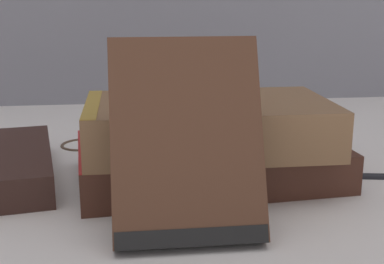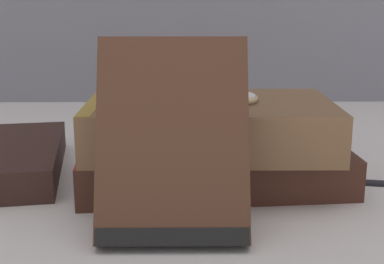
{
  "view_description": "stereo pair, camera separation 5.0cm",
  "coord_description": "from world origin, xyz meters",
  "px_view_note": "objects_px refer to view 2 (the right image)",
  "views": [
    {
      "loc": [
        -0.04,
        -0.44,
        0.17
      ],
      "look_at": [
        0.01,
        -0.01,
        0.05
      ],
      "focal_mm": 50.0,
      "sensor_mm": 36.0,
      "label": 1
    },
    {
      "loc": [
        0.01,
        -0.45,
        0.17
      ],
      "look_at": [
        0.01,
        -0.01,
        0.05
      ],
      "focal_mm": 50.0,
      "sensor_mm": 36.0,
      "label": 2
    }
  ],
  "objects_px": {
    "book_flat_top": "(204,125)",
    "reading_glasses": "(123,138)",
    "fountain_pen": "(378,179)",
    "pocket_watch": "(231,98)",
    "book_leaning_front": "(177,147)",
    "book_flat_bottom": "(206,161)"
  },
  "relations": [
    {
      "from": "book_leaning_front",
      "to": "fountain_pen",
      "type": "bearing_deg",
      "value": 29.23
    },
    {
      "from": "pocket_watch",
      "to": "reading_glasses",
      "type": "bearing_deg",
      "value": 126.33
    },
    {
      "from": "book_leaning_front",
      "to": "fountain_pen",
      "type": "relative_size",
      "value": 1.12
    },
    {
      "from": "book_flat_top",
      "to": "pocket_watch",
      "type": "height_order",
      "value": "pocket_watch"
    },
    {
      "from": "book_flat_top",
      "to": "book_leaning_front",
      "type": "bearing_deg",
      "value": -102.69
    },
    {
      "from": "book_flat_top",
      "to": "reading_glasses",
      "type": "distance_m",
      "value": 0.18
    },
    {
      "from": "book_flat_bottom",
      "to": "book_flat_top",
      "type": "xyz_separation_m",
      "value": [
        -0.0,
        -0.01,
        0.04
      ]
    },
    {
      "from": "fountain_pen",
      "to": "reading_glasses",
      "type": "bearing_deg",
      "value": 159.44
    },
    {
      "from": "book_flat_top",
      "to": "pocket_watch",
      "type": "xyz_separation_m",
      "value": [
        0.02,
        -0.0,
        0.02
      ]
    },
    {
      "from": "book_flat_top",
      "to": "reading_glasses",
      "type": "relative_size",
      "value": 1.82
    },
    {
      "from": "book_flat_bottom",
      "to": "fountain_pen",
      "type": "relative_size",
      "value": 1.99
    },
    {
      "from": "book_flat_bottom",
      "to": "pocket_watch",
      "type": "relative_size",
      "value": 4.86
    },
    {
      "from": "book_flat_top",
      "to": "pocket_watch",
      "type": "distance_m",
      "value": 0.03
    },
    {
      "from": "pocket_watch",
      "to": "fountain_pen",
      "type": "distance_m",
      "value": 0.15
    },
    {
      "from": "book_flat_bottom",
      "to": "book_flat_top",
      "type": "distance_m",
      "value": 0.04
    },
    {
      "from": "fountain_pen",
      "to": "book_leaning_front",
      "type": "bearing_deg",
      "value": -140.2
    },
    {
      "from": "reading_glasses",
      "to": "fountain_pen",
      "type": "height_order",
      "value": "fountain_pen"
    },
    {
      "from": "book_leaning_front",
      "to": "reading_glasses",
      "type": "bearing_deg",
      "value": 105.2
    },
    {
      "from": "book_flat_top",
      "to": "reading_glasses",
      "type": "bearing_deg",
      "value": 120.42
    },
    {
      "from": "book_flat_bottom",
      "to": "pocket_watch",
      "type": "xyz_separation_m",
      "value": [
        0.02,
        -0.02,
        0.06
      ]
    },
    {
      "from": "pocket_watch",
      "to": "book_leaning_front",
      "type": "bearing_deg",
      "value": -114.75
    },
    {
      "from": "book_flat_top",
      "to": "fountain_pen",
      "type": "distance_m",
      "value": 0.16
    }
  ]
}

